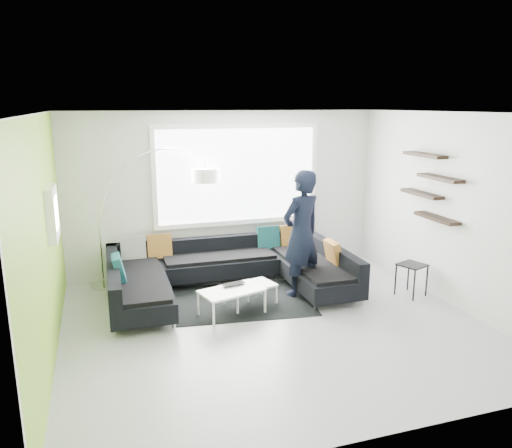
{
  "coord_description": "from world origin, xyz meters",
  "views": [
    {
      "loc": [
        -2.13,
        -5.87,
        2.9
      ],
      "look_at": [
        0.04,
        0.9,
        1.19
      ],
      "focal_mm": 35.0,
      "sensor_mm": 36.0,
      "label": 1
    }
  ],
  "objects_px": {
    "coffee_table": "(241,297)",
    "arc_lamp": "(99,221)",
    "laptop": "(235,285)",
    "sectional_sofa": "(229,273)",
    "side_table": "(411,280)",
    "person": "(301,234)"
  },
  "relations": [
    {
      "from": "sectional_sofa",
      "to": "person",
      "type": "relative_size",
      "value": 1.87
    },
    {
      "from": "coffee_table",
      "to": "person",
      "type": "bearing_deg",
      "value": 0.51
    },
    {
      "from": "coffee_table",
      "to": "laptop",
      "type": "height_order",
      "value": "laptop"
    },
    {
      "from": "sectional_sofa",
      "to": "person",
      "type": "bearing_deg",
      "value": -17.04
    },
    {
      "from": "coffee_table",
      "to": "arc_lamp",
      "type": "xyz_separation_m",
      "value": [
        -1.89,
        1.57,
        0.92
      ]
    },
    {
      "from": "arc_lamp",
      "to": "laptop",
      "type": "xyz_separation_m",
      "value": [
        1.8,
        -1.58,
        -0.72
      ]
    },
    {
      "from": "laptop",
      "to": "person",
      "type": "bearing_deg",
      "value": 1.35
    },
    {
      "from": "laptop",
      "to": "arc_lamp",
      "type": "bearing_deg",
      "value": 125.02
    },
    {
      "from": "arc_lamp",
      "to": "laptop",
      "type": "bearing_deg",
      "value": -45.12
    },
    {
      "from": "sectional_sofa",
      "to": "arc_lamp",
      "type": "relative_size",
      "value": 1.66
    },
    {
      "from": "coffee_table",
      "to": "arc_lamp",
      "type": "distance_m",
      "value": 2.63
    },
    {
      "from": "sectional_sofa",
      "to": "laptop",
      "type": "distance_m",
      "value": 0.65
    },
    {
      "from": "sectional_sofa",
      "to": "side_table",
      "type": "bearing_deg",
      "value": -18.21
    },
    {
      "from": "sectional_sofa",
      "to": "laptop",
      "type": "relative_size",
      "value": 9.5
    },
    {
      "from": "coffee_table",
      "to": "side_table",
      "type": "relative_size",
      "value": 2.22
    },
    {
      "from": "sectional_sofa",
      "to": "coffee_table",
      "type": "distance_m",
      "value": 0.66
    },
    {
      "from": "sectional_sofa",
      "to": "person",
      "type": "xyz_separation_m",
      "value": [
        1.06,
        -0.34,
        0.63
      ]
    },
    {
      "from": "side_table",
      "to": "person",
      "type": "relative_size",
      "value": 0.26
    },
    {
      "from": "person",
      "to": "laptop",
      "type": "bearing_deg",
      "value": -6.43
    },
    {
      "from": "laptop",
      "to": "coffee_table",
      "type": "bearing_deg",
      "value": -12.07
    },
    {
      "from": "arc_lamp",
      "to": "person",
      "type": "relative_size",
      "value": 1.13
    },
    {
      "from": "side_table",
      "to": "person",
      "type": "distance_m",
      "value": 1.86
    }
  ]
}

